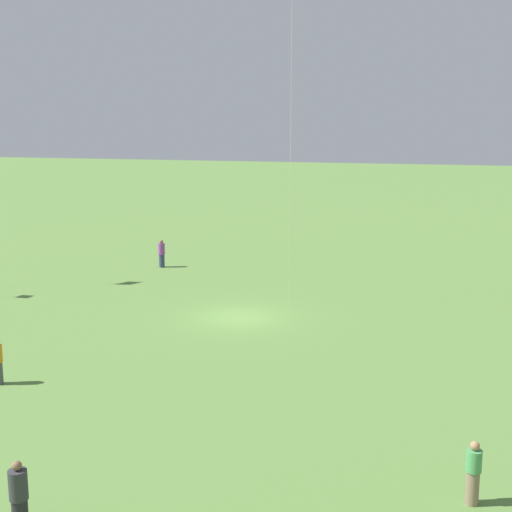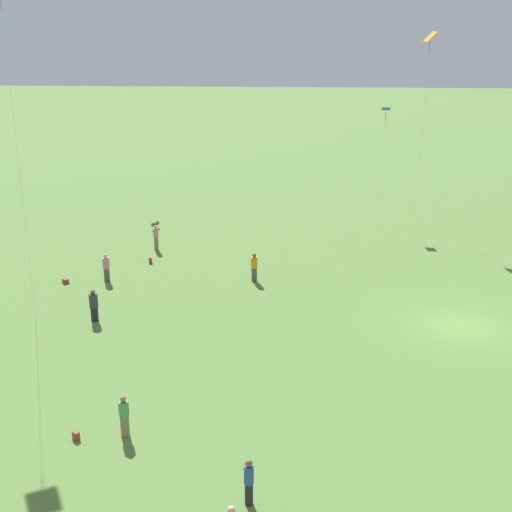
% 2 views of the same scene
% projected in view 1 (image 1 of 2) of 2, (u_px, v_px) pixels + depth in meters
% --- Properties ---
extents(ground_plane, '(240.00, 240.00, 0.00)m').
position_uv_depth(ground_plane, '(239.00, 317.00, 35.08)').
color(ground_plane, '#5B843D').
extents(person_1, '(0.55, 0.55, 1.74)m').
position_uv_depth(person_1, '(19.00, 496.00, 16.96)').
color(person_1, '#232328').
rests_on(person_1, ground_plane).
extents(person_2, '(0.55, 0.55, 1.71)m').
position_uv_depth(person_2, '(473.00, 473.00, 18.03)').
color(person_2, '#847056').
rests_on(person_2, ground_plane).
extents(person_6, '(0.55, 0.55, 1.82)m').
position_uv_depth(person_6, '(162.00, 254.00, 46.62)').
color(person_6, '#333D5B').
rests_on(person_6, ground_plane).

